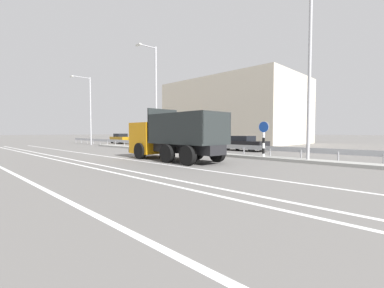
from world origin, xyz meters
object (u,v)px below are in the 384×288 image
at_px(street_lamp_0, 89,107).
at_px(street_lamp_2, 309,57).
at_px(parked_car_3, 200,142).
at_px(parked_car_0, 121,138).
at_px(parked_car_4, 244,143).
at_px(street_lamp_1, 155,94).
at_px(dump_truck, 166,140).
at_px(parked_car_2, 168,141).
at_px(parked_car_1, 142,140).
at_px(median_road_sign, 264,139).

height_order(street_lamp_0, street_lamp_2, street_lamp_2).
bearing_deg(parked_car_3, parked_car_0, 90.61).
bearing_deg(parked_car_4, street_lamp_1, -50.52).
bearing_deg(parked_car_0, street_lamp_0, 16.78).
bearing_deg(street_lamp_1, dump_truck, -32.39).
distance_m(parked_car_2, parked_car_3, 5.58).
relative_size(street_lamp_0, parked_car_4, 2.12).
bearing_deg(street_lamp_0, parked_car_1, 48.86).
bearing_deg(parked_car_3, street_lamp_2, -108.50).
relative_size(dump_truck, parked_car_2, 1.58).
bearing_deg(street_lamp_2, parked_car_4, 144.81).
distance_m(dump_truck, median_road_sign, 6.23).
relative_size(parked_car_1, parked_car_2, 0.92).
distance_m(street_lamp_0, parked_car_2, 12.10).
bearing_deg(parked_car_2, parked_car_1, -85.97).
height_order(dump_truck, parked_car_2, dump_truck).
bearing_deg(street_lamp_2, street_lamp_0, -179.93).
distance_m(dump_truck, parked_car_3, 10.56).
relative_size(parked_car_2, parked_car_3, 1.06).
height_order(street_lamp_0, parked_car_2, street_lamp_0).
bearing_deg(street_lamp_0, parked_car_0, 102.52).
distance_m(parked_car_0, parked_car_1, 5.76).
xyz_separation_m(dump_truck, parked_car_0, (-22.16, 9.57, -0.46)).
bearing_deg(street_lamp_1, median_road_sign, 0.12).
distance_m(median_road_sign, parked_car_0, 27.07).
relative_size(median_road_sign, street_lamp_0, 0.27).
bearing_deg(dump_truck, street_lamp_0, 80.45).
distance_m(median_road_sign, street_lamp_1, 12.02).
relative_size(street_lamp_1, parked_car_1, 2.33).
xyz_separation_m(street_lamp_1, parked_car_1, (-9.49, 5.11, -4.63)).
height_order(median_road_sign, parked_car_1, median_road_sign).
xyz_separation_m(dump_truck, parked_car_1, (-16.40, 9.49, -0.51)).
bearing_deg(parked_car_2, parked_car_4, 95.64).
relative_size(street_lamp_0, street_lamp_1, 0.92).
xyz_separation_m(street_lamp_2, parked_car_0, (-29.33, 5.28, -5.11)).
xyz_separation_m(median_road_sign, street_lamp_0, (-25.39, -0.16, 3.73)).
bearing_deg(parked_car_1, parked_car_3, -91.64).
relative_size(dump_truck, parked_car_4, 1.69).
xyz_separation_m(street_lamp_1, parked_car_2, (-4.05, 5.07, -4.68)).
height_order(parked_car_1, parked_car_4, parked_car_1).
height_order(dump_truck, street_lamp_2, street_lamp_2).
distance_m(median_road_sign, street_lamp_2, 5.36).
distance_m(street_lamp_0, parked_car_4, 21.63).
xyz_separation_m(median_road_sign, street_lamp_2, (2.76, -0.12, 4.60)).
height_order(parked_car_2, parked_car_3, parked_car_3).
bearing_deg(parked_car_0, parked_car_2, 93.69).
height_order(median_road_sign, parked_car_4, median_road_sign).
bearing_deg(parked_car_4, parked_car_1, -89.38).
bearing_deg(street_lamp_0, median_road_sign, 0.35).
xyz_separation_m(street_lamp_1, parked_car_3, (1.52, 4.68, -4.59)).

